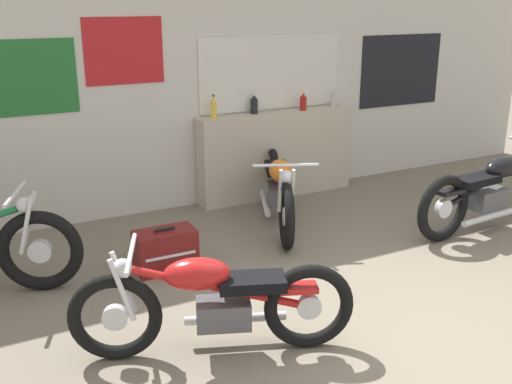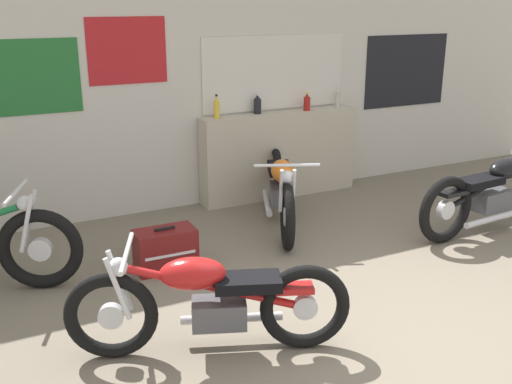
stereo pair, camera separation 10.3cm
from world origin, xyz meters
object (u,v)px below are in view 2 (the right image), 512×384
object	(u,v)px
motorcycle_red	(209,301)
motorcycle_black	(498,191)
bottle_center	(307,102)
motorcycle_orange	(281,188)
bottle_right_center	(337,98)
hard_case_darkred	(165,249)
bottle_left_center	(257,105)
bottle_leftmost	(217,108)

from	to	relation	value
motorcycle_red	motorcycle_black	bearing A→B (deg)	12.88
bottle_center	motorcycle_orange	size ratio (longest dim) A/B	0.12
bottle_center	bottle_right_center	xyz separation A→B (m)	(0.46, 0.03, 0.02)
bottle_right_center	motorcycle_red	bearing A→B (deg)	-135.73
bottle_center	hard_case_darkred	bearing A→B (deg)	-148.94
bottle_center	motorcycle_black	size ratio (longest dim) A/B	0.10
bottle_center	bottle_right_center	distance (m)	0.46
bottle_right_center	motorcycle_black	bearing A→B (deg)	-70.98
bottle_center	motorcycle_black	world-z (taller)	bottle_center
bottle_left_center	hard_case_darkred	bearing A→B (deg)	-138.73
motorcycle_black	motorcycle_orange	world-z (taller)	motorcycle_black
bottle_left_center	motorcycle_black	bearing A→B (deg)	-48.97
bottle_center	hard_case_darkred	world-z (taller)	bottle_center
bottle_right_center	motorcycle_orange	distance (m)	1.71
motorcycle_red	motorcycle_orange	bearing A→B (deg)	50.22
bottle_left_center	motorcycle_red	bearing A→B (deg)	-122.21
motorcycle_red	motorcycle_black	size ratio (longest dim) A/B	0.83
bottle_center	motorcycle_red	distance (m)	3.79
bottle_leftmost	bottle_center	distance (m)	1.17
bottle_left_center	motorcycle_red	size ratio (longest dim) A/B	0.13
motorcycle_black	motorcycle_orange	size ratio (longest dim) A/B	1.17
bottle_left_center	bottle_center	xyz separation A→B (m)	(0.63, -0.08, -0.01)
motorcycle_red	bottle_left_center	bearing A→B (deg)	57.79
bottle_leftmost	bottle_left_center	world-z (taller)	bottle_leftmost
bottle_center	motorcycle_orange	xyz separation A→B (m)	(-0.81, -0.83, -0.74)
hard_case_darkred	bottle_left_center	bearing A→B (deg)	41.27
hard_case_darkred	motorcycle_black	bearing A→B (deg)	-9.84
bottle_right_center	bottle_left_center	bearing A→B (deg)	177.75
bottle_left_center	bottle_right_center	distance (m)	1.09
bottle_left_center	motorcycle_orange	world-z (taller)	bottle_left_center
bottle_right_center	hard_case_darkred	size ratio (longest dim) A/B	0.48
bottle_left_center	motorcycle_black	world-z (taller)	bottle_left_center
bottle_center	hard_case_darkred	xyz separation A→B (m)	(-2.29, -1.38, -0.95)
bottle_leftmost	motorcycle_black	bearing A→B (deg)	-40.71
bottle_leftmost	bottle_right_center	xyz separation A→B (m)	(1.63, 0.01, -0.00)
motorcycle_red	motorcycle_black	world-z (taller)	motorcycle_black
bottle_left_center	bottle_right_center	xyz separation A→B (m)	(1.09, -0.04, 0.01)
bottle_left_center	motorcycle_black	xyz separation A→B (m)	(1.79, -2.05, -0.73)
motorcycle_red	motorcycle_black	xyz separation A→B (m)	(3.60, 0.82, 0.03)
motorcycle_black	motorcycle_orange	distance (m)	2.27
bottle_left_center	bottle_right_center	size ratio (longest dim) A/B	0.92
motorcycle_orange	motorcycle_black	bearing A→B (deg)	-30.26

